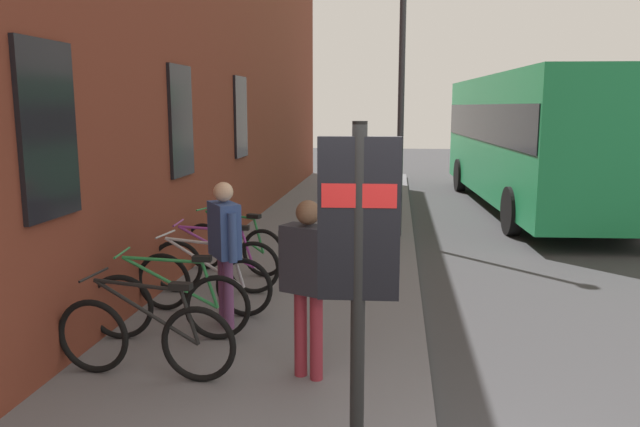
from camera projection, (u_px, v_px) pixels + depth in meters
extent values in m
plane|color=#38383A|center=(485.00, 282.00, 9.38)|extent=(60.00, 60.00, 0.00)
cube|color=slate|center=(320.00, 244.00, 11.65)|extent=(24.00, 3.50, 0.12)
cube|color=brown|center=(223.00, 32.00, 12.20)|extent=(22.00, 0.60, 8.08)
cube|color=black|center=(48.00, 130.00, 5.60)|extent=(0.90, 0.06, 1.60)
cube|color=black|center=(181.00, 121.00, 9.02)|extent=(0.90, 0.06, 1.60)
cube|color=black|center=(240.00, 117.00, 12.44)|extent=(0.90, 0.06, 1.60)
torus|color=black|center=(93.00, 336.00, 5.85)|extent=(0.11, 0.72, 0.72)
torus|color=black|center=(198.00, 344.00, 5.66)|extent=(0.11, 0.72, 0.72)
cylinder|color=black|center=(146.00, 312.00, 5.70)|extent=(0.10, 1.02, 0.58)
cylinder|color=black|center=(137.00, 285.00, 5.67)|extent=(0.09, 0.85, 0.09)
cylinder|color=black|center=(190.00, 317.00, 5.63)|extent=(0.05, 0.19, 0.51)
cube|color=black|center=(181.00, 286.00, 5.59)|extent=(0.11, 0.21, 0.06)
cylinder|color=black|center=(94.00, 275.00, 5.74)|extent=(0.48, 0.06, 0.02)
torus|color=black|center=(120.00, 307.00, 6.71)|extent=(0.13, 0.72, 0.72)
torus|color=black|center=(217.00, 308.00, 6.69)|extent=(0.13, 0.72, 0.72)
cylinder|color=#267F3F|center=(170.00, 283.00, 6.65)|extent=(0.14, 1.02, 0.58)
cylinder|color=#267F3F|center=(162.00, 260.00, 6.61)|extent=(0.12, 0.85, 0.09)
cylinder|color=#267F3F|center=(210.00, 285.00, 6.65)|extent=(0.05, 0.19, 0.51)
cube|color=black|center=(202.00, 259.00, 6.60)|extent=(0.12, 0.21, 0.06)
cylinder|color=#267F3F|center=(122.00, 253.00, 6.60)|extent=(0.48, 0.07, 0.02)
torus|color=black|center=(164.00, 282.00, 7.67)|extent=(0.14, 0.72, 0.72)
torus|color=black|center=(244.00, 287.00, 7.43)|extent=(0.14, 0.72, 0.72)
cylinder|color=silver|center=(204.00, 263.00, 7.50)|extent=(0.15, 1.01, 0.58)
cylinder|color=silver|center=(198.00, 242.00, 7.47)|extent=(0.13, 0.85, 0.09)
cylinder|color=silver|center=(238.00, 267.00, 7.40)|extent=(0.06, 0.19, 0.51)
cube|color=black|center=(231.00, 243.00, 7.37)|extent=(0.12, 0.21, 0.06)
cylinder|color=silver|center=(165.00, 234.00, 7.56)|extent=(0.48, 0.08, 0.02)
torus|color=black|center=(176.00, 266.00, 8.40)|extent=(0.11, 0.72, 0.72)
torus|color=black|center=(254.00, 267.00, 8.35)|extent=(0.11, 0.72, 0.72)
cylinder|color=#8C338C|center=(216.00, 247.00, 8.33)|extent=(0.11, 1.02, 0.58)
cylinder|color=#8C338C|center=(210.00, 229.00, 8.29)|extent=(0.10, 0.85, 0.09)
cylinder|color=#8C338C|center=(248.00, 249.00, 8.31)|extent=(0.05, 0.19, 0.51)
cube|color=black|center=(242.00, 228.00, 8.26)|extent=(0.11, 0.21, 0.06)
cylinder|color=#8C338C|center=(178.00, 223.00, 8.30)|extent=(0.48, 0.06, 0.02)
torus|color=black|center=(204.00, 246.00, 9.61)|extent=(0.28, 0.70, 0.72)
torus|color=black|center=(263.00, 253.00, 9.18)|extent=(0.28, 0.70, 0.72)
cylinder|color=#267F3F|center=(234.00, 232.00, 9.34)|extent=(0.35, 0.98, 0.58)
cylinder|color=#267F3F|center=(230.00, 215.00, 9.33)|extent=(0.30, 0.82, 0.09)
cylinder|color=#267F3F|center=(259.00, 236.00, 9.16)|extent=(0.09, 0.19, 0.51)
cube|color=black|center=(254.00, 216.00, 9.15)|extent=(0.16, 0.22, 0.06)
cylinder|color=#267F3F|center=(206.00, 208.00, 9.49)|extent=(0.46, 0.17, 0.02)
cylinder|color=black|center=(358.00, 299.00, 4.24)|extent=(0.10, 0.10, 2.40)
cube|color=black|center=(359.00, 219.00, 4.15)|extent=(0.11, 0.55, 1.10)
cube|color=red|center=(359.00, 195.00, 4.12)|extent=(0.11, 0.50, 0.16)
cube|color=#1E8C4C|center=(531.00, 137.00, 15.73)|extent=(10.63, 3.12, 3.00)
cube|color=black|center=(532.00, 122.00, 15.67)|extent=(10.42, 3.15, 0.90)
cylinder|color=black|center=(632.00, 212.00, 12.58)|extent=(1.01, 0.31, 1.00)
cylinder|color=black|center=(512.00, 211.00, 12.73)|extent=(1.01, 0.31, 1.00)
cylinder|color=black|center=(539.00, 176.00, 19.19)|extent=(1.01, 0.31, 1.00)
cylinder|color=black|center=(460.00, 175.00, 19.34)|extent=(1.01, 0.31, 1.00)
cylinder|color=#723F72|center=(228.00, 293.00, 7.02)|extent=(0.12, 0.12, 0.82)
cylinder|color=#723F72|center=(223.00, 290.00, 7.17)|extent=(0.12, 0.12, 0.82)
cube|color=#334C8C|center=(224.00, 230.00, 6.97)|extent=(0.53, 0.47, 0.61)
sphere|color=#D8AD8C|center=(223.00, 192.00, 6.90)|extent=(0.22, 0.22, 0.22)
cylinder|color=#334C8C|center=(232.00, 238.00, 6.75)|extent=(0.10, 0.10, 0.55)
cylinder|color=#334C8C|center=(217.00, 229.00, 7.22)|extent=(0.10, 0.10, 0.55)
cylinder|color=maroon|center=(301.00, 333.00, 5.79)|extent=(0.12, 0.12, 0.82)
cylinder|color=maroon|center=(316.00, 337.00, 5.70)|extent=(0.12, 0.12, 0.82)
cube|color=#26262D|center=(308.00, 259.00, 5.62)|extent=(0.42, 0.54, 0.62)
sphere|color=brown|center=(308.00, 212.00, 5.55)|extent=(0.22, 0.22, 0.22)
cylinder|color=#26262D|center=(284.00, 260.00, 5.77)|extent=(0.10, 0.10, 0.55)
cylinder|color=#26262D|center=(334.00, 268.00, 5.49)|extent=(0.10, 0.10, 0.55)
cylinder|color=#333338|center=(401.00, 96.00, 11.70)|extent=(0.12, 0.12, 5.35)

